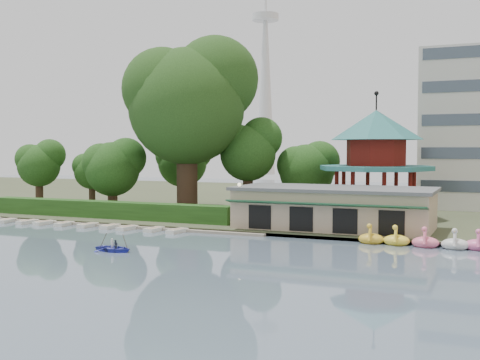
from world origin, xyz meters
The scene contains 13 objects.
ground_plane centered at (0.00, 0.00, 0.00)m, with size 220.00×220.00×0.00m, color slate.
shore centered at (0.00, 52.00, 0.20)m, with size 220.00×70.00×0.40m, color #424930.
embankment centered at (0.00, 17.30, 0.15)m, with size 220.00×0.60×0.30m, color gray.
dock centered at (-12.00, 17.20, 0.12)m, with size 34.00×1.60×0.24m, color gray.
boathouse centered at (10.00, 21.97, 2.37)m, with size 18.60×9.39×3.90m.
pavilion centered at (12.00, 32.00, 7.48)m, with size 12.40×12.40×13.50m.
broadcast_tower centered at (-42.00, 140.00, 33.98)m, with size 8.00×8.00×96.00m.
hedge centered at (-15.00, 20.50, 1.30)m, with size 30.00×2.00×1.80m, color #234E19.
lamp_post centered at (1.50, 19.00, 3.34)m, with size 0.36×0.36×4.28m.
big_tree centered at (-8.82, 28.22, 13.86)m, with size 14.83×13.82×20.68m.
small_trees centered at (-11.37, 31.81, 6.42)m, with size 39.62×16.69×11.28m.
moored_rowboats centered at (-15.27, 15.77, 0.18)m, with size 24.83×2.67×0.36m.
rowboat_with_passengers centered at (-3.00, 4.90, 0.45)m, with size 4.67×3.54×2.01m.
Camera 1 is at (24.20, -33.62, 7.95)m, focal length 45.00 mm.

